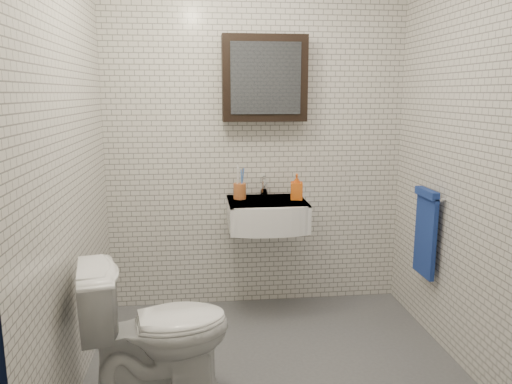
% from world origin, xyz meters
% --- Properties ---
extents(ground, '(2.20, 2.00, 0.01)m').
position_xyz_m(ground, '(0.00, 0.00, 0.01)').
color(ground, '#505358').
rests_on(ground, ground).
extents(room_shell, '(2.22, 2.02, 2.51)m').
position_xyz_m(room_shell, '(0.00, 0.00, 1.47)').
color(room_shell, silver).
rests_on(room_shell, ground).
extents(washbasin, '(0.55, 0.50, 0.20)m').
position_xyz_m(washbasin, '(0.05, 0.73, 0.76)').
color(washbasin, white).
rests_on(washbasin, room_shell).
extents(faucet, '(0.06, 0.20, 0.15)m').
position_xyz_m(faucet, '(0.05, 0.93, 0.92)').
color(faucet, silver).
rests_on(faucet, washbasin).
extents(mirror_cabinet, '(0.60, 0.15, 0.60)m').
position_xyz_m(mirror_cabinet, '(0.05, 0.93, 1.70)').
color(mirror_cabinet, black).
rests_on(mirror_cabinet, room_shell).
extents(towel_rail, '(0.09, 0.30, 0.58)m').
position_xyz_m(towel_rail, '(1.04, 0.35, 0.72)').
color(towel_rail, silver).
rests_on(towel_rail, room_shell).
extents(toothbrush_cup, '(0.11, 0.11, 0.25)m').
position_xyz_m(toothbrush_cup, '(-0.14, 0.85, 0.91)').
color(toothbrush_cup, '#B25D2C').
rests_on(toothbrush_cup, washbasin).
extents(soap_bottle, '(0.10, 0.10, 0.19)m').
position_xyz_m(soap_bottle, '(0.27, 0.78, 0.94)').
color(soap_bottle, orange).
rests_on(soap_bottle, washbasin).
extents(toilet, '(0.82, 0.56, 0.77)m').
position_xyz_m(toilet, '(-0.66, -0.19, 0.38)').
color(toilet, white).
rests_on(toilet, ground).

